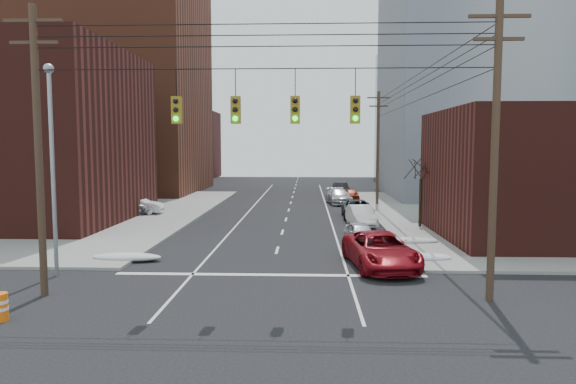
# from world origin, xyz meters

# --- Properties ---
(ground) EXTENTS (160.00, 160.00, 0.00)m
(ground) POSITION_xyz_m (0.00, 0.00, 0.00)
(ground) COLOR black
(ground) RESTS_ON ground
(building_brick_tall) EXTENTS (24.00, 20.00, 30.00)m
(building_brick_tall) POSITION_xyz_m (-24.00, 48.00, 15.00)
(building_brick_tall) COLOR brown
(building_brick_tall) RESTS_ON ground
(building_brick_far) EXTENTS (22.00, 18.00, 12.00)m
(building_brick_far) POSITION_xyz_m (-26.00, 74.00, 6.00)
(building_brick_far) COLOR #461A15
(building_brick_far) RESTS_ON ground
(building_office) EXTENTS (22.00, 20.00, 25.00)m
(building_office) POSITION_xyz_m (22.00, 44.00, 12.50)
(building_office) COLOR gray
(building_office) RESTS_ON ground
(building_glass) EXTENTS (20.00, 18.00, 22.00)m
(building_glass) POSITION_xyz_m (24.00, 70.00, 11.00)
(building_glass) COLOR gray
(building_glass) RESTS_ON ground
(building_storefront) EXTENTS (16.00, 12.00, 8.00)m
(building_storefront) POSITION_xyz_m (18.00, 16.00, 4.00)
(building_storefront) COLOR #461A15
(building_storefront) RESTS_ON ground
(utility_pole_left) EXTENTS (2.20, 0.28, 11.00)m
(utility_pole_left) POSITION_xyz_m (-8.50, 3.00, 5.78)
(utility_pole_left) COLOR #473323
(utility_pole_left) RESTS_ON ground
(utility_pole_right) EXTENTS (2.20, 0.28, 11.00)m
(utility_pole_right) POSITION_xyz_m (8.50, 3.00, 5.78)
(utility_pole_right) COLOR #473323
(utility_pole_right) RESTS_ON ground
(utility_pole_far) EXTENTS (2.20, 0.28, 11.00)m
(utility_pole_far) POSITION_xyz_m (8.50, 34.00, 5.78)
(utility_pole_far) COLOR #473323
(utility_pole_far) RESTS_ON ground
(traffic_signals) EXTENTS (17.00, 0.42, 2.02)m
(traffic_signals) POSITION_xyz_m (0.10, 2.97, 7.17)
(traffic_signals) COLOR black
(traffic_signals) RESTS_ON ground
(street_light) EXTENTS (0.44, 0.44, 9.32)m
(street_light) POSITION_xyz_m (-9.50, 6.00, 5.54)
(street_light) COLOR gray
(street_light) RESTS_ON ground
(bare_tree) EXTENTS (2.09, 2.20, 4.93)m
(bare_tree) POSITION_xyz_m (9.59, 20.00, 2.32)
(bare_tree) COLOR black
(bare_tree) RESTS_ON ground
(snow_nw) EXTENTS (3.50, 1.08, 0.42)m
(snow_nw) POSITION_xyz_m (-7.40, 9.00, 0.21)
(snow_nw) COLOR silver
(snow_nw) RESTS_ON ground
(snow_ne) EXTENTS (3.00, 1.08, 0.42)m
(snow_ne) POSITION_xyz_m (7.40, 9.50, 0.21)
(snow_ne) COLOR silver
(snow_ne) RESTS_ON ground
(snow_east_far) EXTENTS (4.00, 1.08, 0.42)m
(snow_east_far) POSITION_xyz_m (7.40, 14.00, 0.21)
(snow_east_far) COLOR silver
(snow_east_far) RESTS_ON ground
(red_pickup) EXTENTS (3.50, 6.28, 1.66)m
(red_pickup) POSITION_xyz_m (5.16, 8.15, 0.83)
(red_pickup) COLOR maroon
(red_pickup) RESTS_ON ground
(parked_car_a) EXTENTS (1.95, 3.90, 1.27)m
(parked_car_a) POSITION_xyz_m (4.80, 13.95, 0.64)
(parked_car_a) COLOR #AAAAAF
(parked_car_a) RESTS_ON ground
(parked_car_b) EXTENTS (2.00, 4.64, 1.49)m
(parked_car_b) POSITION_xyz_m (5.57, 20.86, 0.74)
(parked_car_b) COLOR white
(parked_car_b) RESTS_ON ground
(parked_car_c) EXTENTS (2.44, 5.16, 1.42)m
(parked_car_c) POSITION_xyz_m (5.73, 25.18, 0.71)
(parked_car_c) COLOR black
(parked_car_c) RESTS_ON ground
(parked_car_d) EXTENTS (2.70, 5.39, 1.50)m
(parked_car_d) POSITION_xyz_m (4.85, 35.19, 0.75)
(parked_car_d) COLOR #A1A2A6
(parked_car_d) RESTS_ON ground
(parked_car_e) EXTENTS (1.62, 3.65, 1.22)m
(parked_car_e) POSITION_xyz_m (6.40, 38.73, 0.61)
(parked_car_e) COLOR maroon
(parked_car_e) RESTS_ON ground
(parked_car_f) EXTENTS (1.93, 4.30, 1.37)m
(parked_car_f) POSITION_xyz_m (5.76, 46.02, 0.68)
(parked_car_f) COLOR black
(parked_car_f) RESTS_ON ground
(lot_car_a) EXTENTS (4.34, 1.58, 1.42)m
(lot_car_a) POSITION_xyz_m (-12.54, 25.91, 0.86)
(lot_car_a) COLOR silver
(lot_car_a) RESTS_ON sidewalk_nw
(lot_car_b) EXTENTS (5.12, 3.20, 1.32)m
(lot_car_b) POSITION_xyz_m (-13.47, 25.52, 0.81)
(lot_car_b) COLOR silver
(lot_car_b) RESTS_ON sidewalk_nw
(lot_car_c) EXTENTS (5.26, 2.78, 1.45)m
(lot_car_c) POSITION_xyz_m (-16.85, 20.31, 0.88)
(lot_car_c) COLOR black
(lot_car_c) RESTS_ON sidewalk_nw
(lot_car_d) EXTENTS (4.17, 2.28, 1.34)m
(lot_car_d) POSITION_xyz_m (-17.34, 28.43, 0.82)
(lot_car_d) COLOR #A0A0A4
(lot_car_d) RESTS_ON sidewalk_nw
(construction_barrel) EXTENTS (0.55, 0.55, 0.93)m
(construction_barrel) POSITION_xyz_m (-8.50, 0.12, 0.48)
(construction_barrel) COLOR #FF670D
(construction_barrel) RESTS_ON ground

